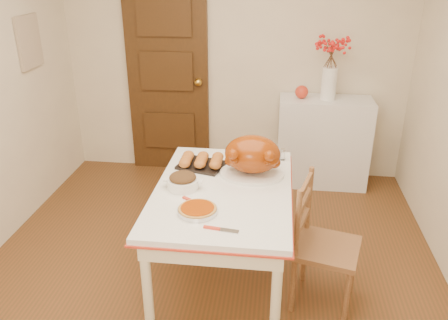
# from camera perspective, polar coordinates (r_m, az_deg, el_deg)

# --- Properties ---
(floor) EXTENTS (3.50, 4.00, 0.00)m
(floor) POSITION_cam_1_polar(r_m,az_deg,el_deg) (3.44, -2.28, -15.33)
(floor) COLOR #4C3319
(floor) RESTS_ON ground
(wall_back) EXTENTS (3.50, 0.00, 2.50)m
(wall_back) POSITION_cam_1_polar(r_m,az_deg,el_deg) (4.73, 1.38, 12.76)
(wall_back) COLOR beige
(wall_back) RESTS_ON ground
(door_back) EXTENTS (0.85, 0.06, 2.06)m
(door_back) POSITION_cam_1_polar(r_m,az_deg,el_deg) (4.87, -7.04, 10.26)
(door_back) COLOR #321F0F
(door_back) RESTS_ON ground
(photo_board) EXTENTS (0.03, 0.35, 0.45)m
(photo_board) POSITION_cam_1_polar(r_m,az_deg,el_deg) (4.45, -23.18, 13.43)
(photo_board) COLOR #B9AE91
(photo_board) RESTS_ON ground
(sideboard) EXTENTS (0.91, 0.40, 0.91)m
(sideboard) POSITION_cam_1_polar(r_m,az_deg,el_deg) (4.75, 12.23, 2.19)
(sideboard) COLOR silver
(sideboard) RESTS_ON floor
(kitchen_table) EXTENTS (0.91, 1.33, 0.79)m
(kitchen_table) POSITION_cam_1_polar(r_m,az_deg,el_deg) (3.20, -0.11, -9.84)
(kitchen_table) COLOR white
(kitchen_table) RESTS_ON floor
(chair_oak) EXTENTS (0.49, 0.49, 0.92)m
(chair_oak) POSITION_cam_1_polar(r_m,az_deg,el_deg) (3.11, 12.80, -10.34)
(chair_oak) COLOR #8E5E38
(chair_oak) RESTS_ON floor
(berry_vase) EXTENTS (0.34, 0.34, 0.65)m
(berry_vase) POSITION_cam_1_polar(r_m,az_deg,el_deg) (4.52, 13.17, 11.35)
(berry_vase) COLOR white
(berry_vase) RESTS_ON sideboard
(apple) EXTENTS (0.13, 0.13, 0.13)m
(apple) POSITION_cam_1_polar(r_m,az_deg,el_deg) (4.57, 9.68, 8.39)
(apple) COLOR red
(apple) RESTS_ON sideboard
(turkey_platter) EXTENTS (0.48, 0.40, 0.28)m
(turkey_platter) POSITION_cam_1_polar(r_m,az_deg,el_deg) (3.12, 3.58, 0.46)
(turkey_platter) COLOR #792501
(turkey_platter) RESTS_ON kitchen_table
(pumpkin_pie) EXTENTS (0.31, 0.31, 0.05)m
(pumpkin_pie) POSITION_cam_1_polar(r_m,az_deg,el_deg) (2.71, -3.34, -6.16)
(pumpkin_pie) COLOR #8E3101
(pumpkin_pie) RESTS_ON kitchen_table
(stuffing_dish) EXTENTS (0.28, 0.23, 0.10)m
(stuffing_dish) POSITION_cam_1_polar(r_m,az_deg,el_deg) (2.99, -5.17, -2.63)
(stuffing_dish) COLOR #442613
(stuffing_dish) RESTS_ON kitchen_table
(rolls_tray) EXTENTS (0.37, 0.32, 0.08)m
(rolls_tray) POSITION_cam_1_polar(r_m,az_deg,el_deg) (3.29, -2.82, -0.14)
(rolls_tray) COLOR #C46C25
(rolls_tray) RESTS_ON kitchen_table
(pie_server) EXTENTS (0.21, 0.09, 0.01)m
(pie_server) POSITION_cam_1_polar(r_m,az_deg,el_deg) (2.56, -0.39, -8.65)
(pie_server) COLOR silver
(pie_server) RESTS_ON kitchen_table
(carving_knife) EXTENTS (0.23, 0.18, 0.01)m
(carving_knife) POSITION_cam_1_polar(r_m,az_deg,el_deg) (2.81, -3.37, -5.39)
(carving_knife) COLOR silver
(carving_knife) RESTS_ON kitchen_table
(drinking_glass) EXTENTS (0.08, 0.08, 0.12)m
(drinking_glass) POSITION_cam_1_polar(r_m,az_deg,el_deg) (3.40, 1.75, 1.12)
(drinking_glass) COLOR white
(drinking_glass) RESTS_ON kitchen_table
(shaker_pair) EXTENTS (0.09, 0.04, 0.09)m
(shaker_pair) POSITION_cam_1_polar(r_m,az_deg,el_deg) (3.42, 6.91, 0.73)
(shaker_pair) COLOR white
(shaker_pair) RESTS_ON kitchen_table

